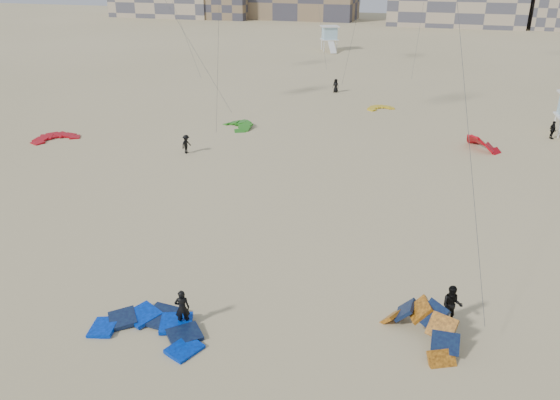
% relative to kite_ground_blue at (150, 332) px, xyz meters
% --- Properties ---
extents(ground, '(320.00, 320.00, 0.00)m').
position_rel_kite_ground_blue_xyz_m(ground, '(-0.57, 2.48, 0.00)').
color(ground, '#CFBB8A').
rests_on(ground, ground).
extents(kite_ground_blue, '(4.95, 5.17, 1.03)m').
position_rel_kite_ground_blue_xyz_m(kite_ground_blue, '(0.00, 0.00, 0.00)').
color(kite_ground_blue, '#003BF4').
rests_on(kite_ground_blue, ground).
extents(kite_ground_orange, '(5.33, 5.33, 3.79)m').
position_rel_kite_ground_blue_xyz_m(kite_ground_orange, '(11.14, 3.14, 0.00)').
color(kite_ground_orange, orange).
rests_on(kite_ground_orange, ground).
extents(kite_ground_red, '(5.37, 5.33, 0.94)m').
position_rel_kite_ground_blue_xyz_m(kite_ground_red, '(-22.36, 22.10, 0.00)').
color(kite_ground_red, '#D00202').
rests_on(kite_ground_red, ground).
extents(kite_ground_green, '(5.18, 5.17, 1.75)m').
position_rel_kite_ground_blue_xyz_m(kite_ground_green, '(-8.20, 30.71, 0.00)').
color(kite_ground_green, '#277D14').
rests_on(kite_ground_green, ground).
extents(kite_ground_red_far, '(4.80, 4.77, 3.37)m').
position_rel_kite_ground_blue_xyz_m(kite_ground_red_far, '(14.12, 30.97, 0.00)').
color(kite_ground_red_far, '#D00202').
rests_on(kite_ground_red_far, ground).
extents(kite_ground_yellow, '(3.88, 3.91, 0.53)m').
position_rel_kite_ground_blue_xyz_m(kite_ground_yellow, '(3.89, 42.02, 0.00)').
color(kite_ground_yellow, yellow).
rests_on(kite_ground_yellow, ground).
extents(kitesurfer_main, '(0.77, 0.66, 1.79)m').
position_rel_kite_ground_blue_xyz_m(kitesurfer_main, '(1.15, 0.91, 0.89)').
color(kitesurfer_main, black).
rests_on(kitesurfer_main, ground).
extents(kitesurfer_b, '(0.94, 0.74, 1.88)m').
position_rel_kite_ground_blue_xyz_m(kitesurfer_b, '(12.28, 4.62, 0.94)').
color(kitesurfer_b, black).
rests_on(kitesurfer_b, ground).
extents(kitesurfer_c, '(0.79, 1.12, 1.58)m').
position_rel_kite_ground_blue_xyz_m(kitesurfer_c, '(-9.34, 22.19, 0.79)').
color(kitesurfer_c, black).
rests_on(kitesurfer_c, ground).
extents(kitesurfer_d, '(0.69, 1.04, 1.64)m').
position_rel_kite_ground_blue_xyz_m(kitesurfer_d, '(20.13, 35.81, 0.82)').
color(kitesurfer_d, black).
rests_on(kitesurfer_d, ground).
extents(kitesurfer_e, '(0.89, 0.69, 1.63)m').
position_rel_kite_ground_blue_xyz_m(kitesurfer_e, '(-2.51, 48.62, 0.81)').
color(kitesurfer_e, black).
rests_on(kitesurfer_e, ground).
extents(lifeguard_tower_far, '(3.98, 6.35, 4.25)m').
position_rel_kite_ground_blue_xyz_m(lifeguard_tower_far, '(-10.94, 81.61, 2.11)').
color(lifeguard_tower_far, white).
rests_on(lifeguard_tower_far, ground).
extents(condo_mid, '(32.00, 16.00, 12.00)m').
position_rel_kite_ground_blue_xyz_m(condo_mid, '(9.43, 132.48, 6.00)').
color(condo_mid, tan).
rests_on(condo_mid, ground).
extents(condo_fill_left, '(12.00, 10.00, 8.00)m').
position_rel_kite_ground_blue_xyz_m(condo_fill_left, '(-50.57, 130.48, 4.00)').
color(condo_fill_left, '#7F694D').
rests_on(condo_fill_left, ground).
extents(condo_fill_right, '(10.00, 10.00, 10.00)m').
position_rel_kite_ground_blue_xyz_m(condo_fill_right, '(31.43, 130.48, 5.00)').
color(condo_fill_right, tan).
rests_on(condo_fill_right, ground).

